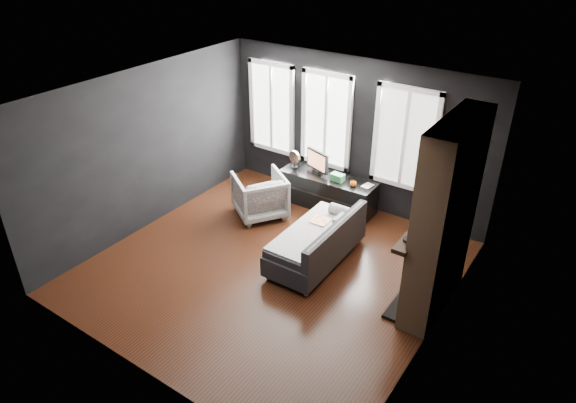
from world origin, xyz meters
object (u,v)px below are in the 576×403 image
Objects in this scene: sofa at (316,239)px; mug at (353,183)px; book at (364,180)px; monitor at (318,161)px; armchair at (260,193)px; media_console at (328,192)px; mantel_vase at (438,201)px.

sofa is 16.11× the size of mug.
book is at bearing 90.50° from sofa.
book is (0.92, 0.06, -0.14)m from monitor.
media_console is at bearing 172.26° from armchair.
mug is 0.52× the size of mantel_vase.
armchair is at bearing -146.63° from book.
mug is (0.78, -0.10, -0.19)m from monitor.
sofa is 1.01× the size of media_console.
sofa is 1.89m from monitor.
mantel_vase reaches higher than sofa.
mug is 0.21m from book.
armchair is 1.64m from mug.
monitor is (-0.95, 1.57, 0.47)m from sofa.
mug is at bearing -9.31° from media_console.
sofa is at bearing -39.92° from monitor.
sofa is 1.51m from mug.
armchair reaches higher than sofa.
book is 2.07m from mantel_vase.
mug is at bearing 95.89° from sofa.
book reaches higher than sofa.
media_console is 0.60m from monitor.
mantel_vase reaches higher than media_console.
mantel_vase is at bearing 16.79° from sofa.
sofa is at bearing 102.67° from armchair.
sofa reaches higher than media_console.
media_console is at bearing 14.93° from monitor.
mantel_vase is at bearing -3.87° from monitor.
monitor is 2.59× the size of mantel_vase.
monitor is (-0.24, 0.02, 0.55)m from media_console.
book is at bearing 5.35° from media_console.
book is (-0.03, 1.63, 0.33)m from sofa.
mug is at bearing 151.21° from mantel_vase.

